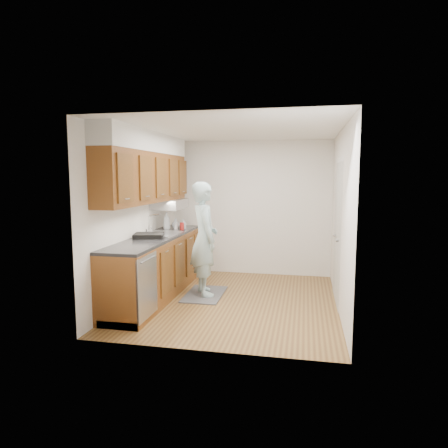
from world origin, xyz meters
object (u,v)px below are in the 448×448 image
soap_bottle_b (183,224)px  steel_can (176,227)px  dish_rack (149,236)px  soap_bottle_a (167,221)px  soap_bottle_c (176,223)px  soda_can (182,226)px  person (204,231)px

soap_bottle_b → steel_can: 0.27m
steel_can → dish_rack: (-0.15, -0.81, -0.03)m
soap_bottle_a → steel_can: 0.26m
soap_bottle_b → soap_bottle_c: 0.16m
soda_can → soap_bottle_a: bearing=176.3°
soap_bottle_a → soap_bottle_b: soap_bottle_a is taller
person → soap_bottle_a: person is taller
person → soap_bottle_b: person is taller
soda_can → steel_can: size_ratio=0.97×
soap_bottle_b → steel_can: bearing=-100.0°
soap_bottle_b → soap_bottle_c: (-0.15, 0.04, 0.00)m
soap_bottle_b → steel_can: soap_bottle_b is taller
person → soap_bottle_a: bearing=26.5°
soap_bottle_a → soap_bottle_b: size_ratio=1.75×
soap_bottle_c → steel_can: soap_bottle_c is taller
soap_bottle_b → steel_can: size_ratio=1.29×
person → soap_bottle_b: size_ratio=11.56×
person → soda_can: (-0.53, 0.54, -0.00)m
soap_bottle_c → dish_rack: bearing=-92.4°
person → soap_bottle_c: (-0.70, 0.73, 0.02)m
soap_bottle_a → soda_can: size_ratio=2.34×
steel_can → soda_can: bearing=59.9°
person → soda_can: person is taller
soap_bottle_b → dish_rack: size_ratio=0.41×
soap_bottle_a → dish_rack: bearing=-86.7°
steel_can → soap_bottle_b: bearing=80.0°
person → steel_can: 0.73m
soda_can → steel_can: bearing=-120.1°
soap_bottle_c → steel_can: 0.32m
soap_bottle_c → steel_can: bearing=-70.6°
dish_rack → soap_bottle_a: bearing=79.8°
person → dish_rack: bearing=88.4°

